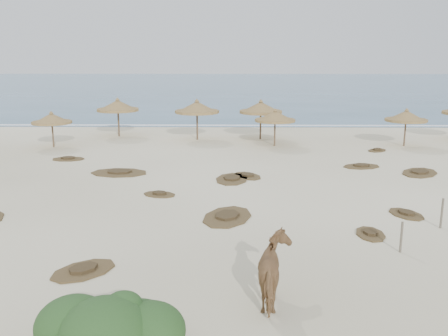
{
  "coord_description": "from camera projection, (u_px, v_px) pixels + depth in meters",
  "views": [
    {
      "loc": [
        -0.98,
        -17.7,
        6.46
      ],
      "look_at": [
        -1.27,
        5.0,
        1.1
      ],
      "focal_mm": 40.0,
      "sensor_mm": 36.0,
      "label": 1
    }
  ],
  "objects": [
    {
      "name": "scrub_13",
      "position": [
        247.0,
        176.0,
        26.2
      ],
      "size": [
        1.99,
        2.24,
        0.16
      ],
      "rotation": [
        0.0,
        0.0,
        2.09
      ],
      "color": "brown",
      "rests_on": "ground"
    },
    {
      "name": "scrub_3",
      "position": [
        232.0,
        179.0,
        25.57
      ],
      "size": [
        1.96,
        2.72,
        0.16
      ],
      "rotation": [
        0.0,
        0.0,
        1.44
      ],
      "color": "brown",
      "rests_on": "ground"
    },
    {
      "name": "palapa_4",
      "position": [
        261.0,
        108.0,
        36.84
      ],
      "size": [
        3.34,
        3.34,
        2.98
      ],
      "rotation": [
        0.0,
        0.0,
        -0.05
      ],
      "color": "brown",
      "rests_on": "ground"
    },
    {
      "name": "scrub_7",
      "position": [
        361.0,
        166.0,
        28.37
      ],
      "size": [
        2.41,
        1.85,
        0.16
      ],
      "rotation": [
        0.0,
        0.0,
        0.23
      ],
      "color": "brown",
      "rests_on": "ground"
    },
    {
      "name": "scrub_9",
      "position": [
        227.0,
        216.0,
        19.76
      ],
      "size": [
        2.61,
        3.23,
        0.16
      ],
      "rotation": [
        0.0,
        0.0,
        1.25
      ],
      "color": "brown",
      "rests_on": "ground"
    },
    {
      "name": "palapa_0",
      "position": [
        52.0,
        119.0,
        33.78
      ],
      "size": [
        2.94,
        2.94,
        2.5
      ],
      "rotation": [
        0.0,
        0.0,
        0.11
      ],
      "color": "brown",
      "rests_on": "ground"
    },
    {
      "name": "scrub_5",
      "position": [
        420.0,
        172.0,
        26.88
      ],
      "size": [
        2.93,
        3.13,
        0.16
      ],
      "rotation": [
        0.0,
        0.0,
        0.94
      ],
      "color": "brown",
      "rests_on": "ground"
    },
    {
      "name": "scrub_10",
      "position": [
        377.0,
        150.0,
        32.9
      ],
      "size": [
        1.75,
        1.72,
        0.16
      ],
      "rotation": [
        0.0,
        0.0,
        0.74
      ],
      "color": "brown",
      "rests_on": "ground"
    },
    {
      "name": "fence_post_near",
      "position": [
        401.0,
        237.0,
        16.26
      ],
      "size": [
        0.1,
        0.1,
        1.05
      ],
      "primitive_type": "cylinder",
      "rotation": [
        0.0,
        0.0,
        -0.33
      ],
      "color": "#6A604F",
      "rests_on": "ground"
    },
    {
      "name": "foam_line",
      "position": [
        241.0,
        126.0,
        44.0
      ],
      "size": [
        70.0,
        0.6,
        0.01
      ],
      "primitive_type": "cube",
      "color": "white",
      "rests_on": "ground"
    },
    {
      "name": "palapa_1",
      "position": [
        118.0,
        106.0,
        38.03
      ],
      "size": [
        3.73,
        3.73,
        2.99
      ],
      "rotation": [
        0.0,
        0.0,
        0.18
      ],
      "color": "brown",
      "rests_on": "ground"
    },
    {
      "name": "ocean",
      "position": [
        236.0,
        86.0,
        91.69
      ],
      "size": [
        200.0,
        100.0,
        0.01
      ],
      "primitive_type": "cube",
      "color": "#265673",
      "rests_on": "ground"
    },
    {
      "name": "palapa_2",
      "position": [
        197.0,
        108.0,
        36.54
      ],
      "size": [
        3.77,
        3.77,
        3.05
      ],
      "rotation": [
        0.0,
        0.0,
        -0.18
      ],
      "color": "brown",
      "rests_on": "ground"
    },
    {
      "name": "horse",
      "position": [
        276.0,
        272.0,
        12.9
      ],
      "size": [
        1.04,
        2.13,
        1.77
      ],
      "primitive_type": "imported",
      "rotation": [
        0.0,
        0.0,
        3.1
      ],
      "color": "olive",
      "rests_on": "ground"
    },
    {
      "name": "bush",
      "position": [
        107.0,
        335.0,
        10.74
      ],
      "size": [
        3.37,
        2.97,
        1.51
      ],
      "rotation": [
        0.0,
        0.0,
        0.25
      ],
      "color": "#2B5122",
      "rests_on": "ground"
    },
    {
      "name": "scrub_2",
      "position": [
        159.0,
        194.0,
        22.84
      ],
      "size": [
        1.77,
        1.43,
        0.16
      ],
      "rotation": [
        0.0,
        0.0,
        2.82
      ],
      "color": "brown",
      "rests_on": "ground"
    },
    {
      "name": "ground",
      "position": [
        256.0,
        227.0,
        18.7
      ],
      "size": [
        160.0,
        160.0,
        0.0
      ],
      "primitive_type": "plane",
      "color": "white",
      "rests_on": "ground"
    },
    {
      "name": "palapa_3",
      "position": [
        275.0,
        117.0,
        34.21
      ],
      "size": [
        3.29,
        3.29,
        2.61
      ],
      "rotation": [
        0.0,
        0.0,
        0.2
      ],
      "color": "brown",
      "rests_on": "ground"
    },
    {
      "name": "palapa_5",
      "position": [
        406.0,
        117.0,
        34.11
      ],
      "size": [
        3.65,
        3.65,
        2.65
      ],
      "rotation": [
        0.0,
        0.0,
        0.36
      ],
      "color": "brown",
      "rests_on": "ground"
    },
    {
      "name": "fence_post_far",
      "position": [
        442.0,
        213.0,
        18.49
      ],
      "size": [
        0.1,
        0.1,
        1.15
      ],
      "primitive_type": "cylinder",
      "rotation": [
        0.0,
        0.0,
        0.17
      ],
      "color": "#6A604F",
      "rests_on": "ground"
    },
    {
      "name": "scrub_12",
      "position": [
        370.0,
        234.0,
        17.91
      ],
      "size": [
        1.07,
        1.6,
        0.16
      ],
      "rotation": [
        0.0,
        0.0,
        1.54
      ],
      "color": "brown",
      "rests_on": "ground"
    },
    {
      "name": "scrub_4",
      "position": [
        406.0,
        214.0,
        20.09
      ],
      "size": [
        1.64,
        1.97,
        0.16
      ],
      "rotation": [
        0.0,
        0.0,
        1.94
      ],
      "color": "brown",
      "rests_on": "ground"
    },
    {
      "name": "scrub_1",
      "position": [
        119.0,
        172.0,
        26.9
      ],
      "size": [
        3.23,
        2.24,
        0.16
      ],
      "rotation": [
        0.0,
        0.0,
        3.06
      ],
      "color": "brown",
      "rests_on": "ground"
    },
    {
      "name": "scrub_11",
      "position": [
        83.0,
        270.0,
        14.94
      ],
      "size": [
        2.39,
        2.38,
        0.16
      ],
      "rotation": [
        0.0,
        0.0,
        0.77
      ],
      "color": "brown",
      "rests_on": "ground"
    },
    {
      "name": "scrub_6",
      "position": [
        68.0,
        159.0,
        30.3
      ],
      "size": [
        1.96,
        1.28,
        0.16
      ],
      "rotation": [
        0.0,
        0.0,
        0.0
      ],
      "color": "brown",
      "rests_on": "ground"
    }
  ]
}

